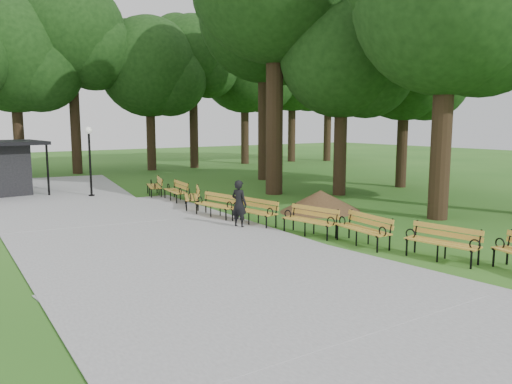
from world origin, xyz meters
TOP-DOWN VIEW (x-y plane):
  - ground at (0.00, 0.00)m, footprint 100.00×100.00m
  - path at (-4.00, 3.00)m, footprint 12.00×38.00m
  - person at (-0.84, 3.11)m, footprint 0.55×0.66m
  - lamp_post at (-2.75, 12.57)m, footprint 0.32×0.32m
  - dirt_mound at (3.36, 3.82)m, footprint 2.77×2.77m
  - bench_1 at (1.18, -3.01)m, footprint 0.96×1.98m
  - bench_2 at (0.73, -0.80)m, footprint 0.81×1.95m
  - bench_3 at (0.32, 0.97)m, footprint 0.99×1.99m
  - bench_4 at (-0.19, 3.21)m, footprint 0.92×1.98m
  - bench_5 at (-0.60, 5.03)m, footprint 0.95×1.98m
  - bench_6 at (-0.40, 7.26)m, footprint 1.40×1.99m
  - bench_7 at (-0.15, 9.22)m, footprint 0.89×1.97m
  - bench_8 at (-0.25, 11.26)m, footprint 1.18×2.00m
  - lawn_tree_0 at (5.73, 0.29)m, footprint 6.39×6.39m
  - lawn_tree_1 at (7.02, 6.51)m, footprint 5.77×5.77m
  - lawn_tree_4 at (7.80, 13.59)m, footprint 7.56×7.56m
  - lawn_tree_5 at (11.68, 6.69)m, footprint 5.81×5.81m
  - tree_backdrop at (6.61, 23.03)m, footprint 35.59×9.30m

SIDE VIEW (x-z plane):
  - ground at x=0.00m, z-range 0.00..0.00m
  - path at x=-4.00m, z-range 0.00..0.06m
  - dirt_mound at x=3.36m, z-range 0.00..0.81m
  - bench_1 at x=1.18m, z-range 0.00..0.88m
  - bench_2 at x=0.73m, z-range 0.00..0.88m
  - bench_3 at x=0.32m, z-range 0.00..0.88m
  - bench_4 at x=-0.19m, z-range 0.00..0.88m
  - bench_5 at x=-0.60m, z-range 0.00..0.88m
  - bench_6 at x=-0.40m, z-range 0.00..0.88m
  - bench_7 at x=-0.15m, z-range 0.00..0.88m
  - bench_8 at x=-0.25m, z-range 0.00..0.88m
  - person at x=-0.84m, z-range 0.00..1.56m
  - lamp_post at x=-2.75m, z-range 0.70..3.90m
  - lawn_tree_5 at x=11.68m, z-range 1.70..10.99m
  - lawn_tree_1 at x=7.02m, z-range 1.76..11.12m
  - lawn_tree_0 at x=5.73m, z-range 2.10..12.78m
  - tree_backdrop at x=6.61m, z-range 0.00..16.58m
  - lawn_tree_4 at x=7.80m, z-range 2.76..15.95m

